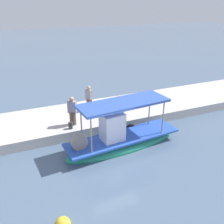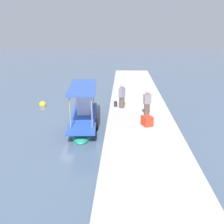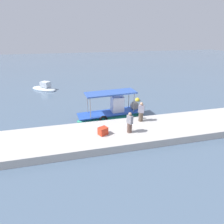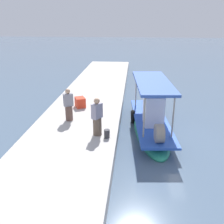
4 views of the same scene
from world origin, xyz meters
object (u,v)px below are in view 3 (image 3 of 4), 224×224
Objects in this scene: mooring_bollard at (142,117)px; moored_boat_near at (44,88)px; fisherman_near_bollard at (141,113)px; marker_buoy at (137,100)px; main_fishing_boat at (112,113)px; cargo_crate at (103,131)px; fisherman_by_crate at (130,123)px.

moored_boat_near reaches higher than mooring_bollard.
fisherman_near_bollard reaches higher than marker_buoy.
mooring_bollard is 6.25m from marker_buoy.
main_fishing_boat is 3.88× the size of fisherman_near_bollard.
fisherman_near_bollard is at bearing 22.76° from cargo_crate.
mooring_bollard is at bearing 26.92° from cargo_crate.
moored_boat_near is at bearing 122.87° from fisherman_near_bollard.
fisherman_by_crate is 4.38× the size of mooring_bollard.
cargo_crate is (-1.65, -3.94, 0.41)m from main_fishing_boat.
moored_boat_near reaches higher than marker_buoy.
moored_boat_near is (-9.22, 13.40, -0.55)m from mooring_bollard.
fisherman_near_bollard is 2.68× the size of cargo_crate.
fisherman_by_crate is (0.36, -4.08, 0.87)m from main_fishing_boat.
fisherman_by_crate is at bearing -64.45° from moored_boat_near.
mooring_bollard is (1.81, 2.09, -0.55)m from fisherman_by_crate.
fisherman_near_bollard is 0.41× the size of moored_boat_near.
main_fishing_boat reaches higher than fisherman_near_bollard.
fisherman_near_bollard is 1.04× the size of fisherman_by_crate.
main_fishing_boat reaches higher than moored_boat_near.
fisherman_near_bollard is at bearing 46.66° from fisherman_by_crate.
main_fishing_boat is 1.60× the size of moored_boat_near.
main_fishing_boat is 17.64× the size of mooring_bollard.
main_fishing_boat is at bearing -135.97° from marker_buoy.
cargo_crate is at bearing -112.68° from main_fishing_boat.
fisherman_by_crate reaches higher than marker_buoy.
fisherman_by_crate is at bearing -133.34° from fisherman_near_bollard.
fisherman_by_crate is 2.99× the size of marker_buoy.
cargo_crate is 0.15× the size of moored_boat_near.
main_fishing_boat is 5.66m from marker_buoy.
fisherman_by_crate reaches higher than moored_boat_near.
main_fishing_boat is 13.41m from moored_boat_near.
fisherman_by_crate is 8.91m from marker_buoy.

